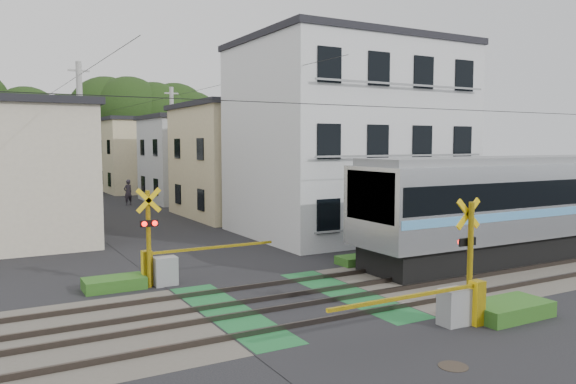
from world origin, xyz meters
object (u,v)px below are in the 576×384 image
pedestrian (128,192)px  manhole_cover (453,367)px  crossing_signal_near (459,297)px  crossing_signal_far (162,263)px  apartment_block (347,138)px

pedestrian → manhole_cover: (-1.29, -32.50, -0.91)m
crossing_signal_near → crossing_signal_far: size_ratio=1.00×
crossing_signal_near → pedestrian: (-0.71, 30.69, 0.21)m
crossing_signal_near → apartment_block: apartment_block is taller
crossing_signal_near → apartment_block: 14.95m
apartment_block → manhole_cover: bearing=-117.9°
crossing_signal_far → apartment_block: (11.09, 5.84, 3.94)m
apartment_block → crossing_signal_near: bearing=-114.2°
crossing_signal_far → apartment_block: size_ratio=0.46×
apartment_block → manhole_cover: 17.55m
crossing_signal_near → pedestrian: crossing_signal_near is taller
pedestrian → manhole_cover: 32.54m
crossing_signal_far → crossing_signal_near: bearing=-54.7°
apartment_block → pedestrian: bearing=110.7°
apartment_block → crossing_signal_far: bearing=-152.2°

